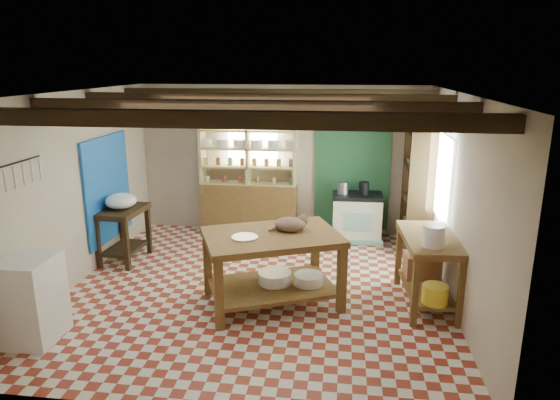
# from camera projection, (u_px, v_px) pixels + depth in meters

# --- Properties ---
(floor) EXTENTS (5.00, 5.00, 0.02)m
(floor) POSITION_uv_depth(u_px,v_px,m) (258.00, 289.00, 6.75)
(floor) COLOR maroon
(floor) RESTS_ON ground
(ceiling) EXTENTS (5.00, 5.00, 0.02)m
(ceiling) POSITION_uv_depth(u_px,v_px,m) (255.00, 93.00, 6.06)
(ceiling) COLOR #46474B
(ceiling) RESTS_ON wall_back
(wall_back) EXTENTS (5.00, 0.04, 2.60)m
(wall_back) POSITION_uv_depth(u_px,v_px,m) (281.00, 160.00, 8.80)
(wall_back) COLOR #C2B29C
(wall_back) RESTS_ON floor
(wall_front) EXTENTS (5.00, 0.04, 2.60)m
(wall_front) POSITION_uv_depth(u_px,v_px,m) (202.00, 275.00, 4.01)
(wall_front) COLOR #C2B29C
(wall_front) RESTS_ON floor
(wall_left) EXTENTS (0.04, 5.00, 2.60)m
(wall_left) POSITION_uv_depth(u_px,v_px,m) (74.00, 190.00, 6.72)
(wall_left) COLOR #C2B29C
(wall_left) RESTS_ON floor
(wall_right) EXTENTS (0.04, 5.00, 2.60)m
(wall_right) POSITION_uv_depth(u_px,v_px,m) (458.00, 203.00, 6.09)
(wall_right) COLOR #C2B29C
(wall_right) RESTS_ON floor
(ceiling_beams) EXTENTS (5.00, 3.80, 0.15)m
(ceiling_beams) POSITION_uv_depth(u_px,v_px,m) (255.00, 103.00, 6.09)
(ceiling_beams) COLOR #302010
(ceiling_beams) RESTS_ON ceiling
(blue_wall_patch) EXTENTS (0.04, 1.40, 1.60)m
(blue_wall_patch) POSITION_uv_depth(u_px,v_px,m) (108.00, 188.00, 7.63)
(blue_wall_patch) COLOR #1758AF
(blue_wall_patch) RESTS_ON wall_left
(green_wall_patch) EXTENTS (1.30, 0.04, 2.30)m
(green_wall_patch) POSITION_uv_depth(u_px,v_px,m) (352.00, 165.00, 8.62)
(green_wall_patch) COLOR #205130
(green_wall_patch) RESTS_ON wall_back
(window_back) EXTENTS (0.90, 0.02, 0.80)m
(window_back) POSITION_uv_depth(u_px,v_px,m) (253.00, 137.00, 8.73)
(window_back) COLOR beige
(window_back) RESTS_ON wall_back
(window_right) EXTENTS (0.02, 1.30, 1.20)m
(window_right) POSITION_uv_depth(u_px,v_px,m) (442.00, 177.00, 7.03)
(window_right) COLOR beige
(window_right) RESTS_ON wall_right
(utensil_rail) EXTENTS (0.06, 0.90, 0.28)m
(utensil_rail) POSITION_uv_depth(u_px,v_px,m) (16.00, 174.00, 5.43)
(utensil_rail) COLOR black
(utensil_rail) RESTS_ON wall_left
(pot_rack) EXTENTS (0.86, 0.12, 0.36)m
(pot_rack) POSITION_uv_depth(u_px,v_px,m) (355.00, 113.00, 7.98)
(pot_rack) COLOR black
(pot_rack) RESTS_ON ceiling
(shelving_unit) EXTENTS (1.70, 0.34, 2.20)m
(shelving_unit) POSITION_uv_depth(u_px,v_px,m) (249.00, 173.00, 8.73)
(shelving_unit) COLOR #D8C17C
(shelving_unit) RESTS_ON floor
(tall_rack) EXTENTS (0.40, 0.86, 2.00)m
(tall_rack) POSITION_uv_depth(u_px,v_px,m) (418.00, 190.00, 7.92)
(tall_rack) COLOR #302010
(tall_rack) RESTS_ON floor
(work_table) EXTENTS (1.93, 1.64, 0.92)m
(work_table) POSITION_uv_depth(u_px,v_px,m) (272.00, 269.00, 6.24)
(work_table) COLOR brown
(work_table) RESTS_ON floor
(stove) EXTENTS (0.84, 0.58, 0.81)m
(stove) POSITION_uv_depth(u_px,v_px,m) (357.00, 217.00, 8.53)
(stove) COLOR beige
(stove) RESTS_ON floor
(prep_table) EXTENTS (0.62, 0.86, 0.84)m
(prep_table) POSITION_uv_depth(u_px,v_px,m) (124.00, 235.00, 7.62)
(prep_table) COLOR #302010
(prep_table) RESTS_ON floor
(white_cabinet) EXTENTS (0.54, 0.65, 0.95)m
(white_cabinet) POSITION_uv_depth(u_px,v_px,m) (31.00, 299.00, 5.41)
(white_cabinet) COLOR white
(white_cabinet) RESTS_ON floor
(right_counter) EXTENTS (0.71, 1.30, 0.91)m
(right_counter) POSITION_uv_depth(u_px,v_px,m) (427.00, 270.00, 6.21)
(right_counter) COLOR brown
(right_counter) RESTS_ON floor
(cat) EXTENTS (0.49, 0.46, 0.18)m
(cat) POSITION_uv_depth(u_px,v_px,m) (290.00, 224.00, 6.21)
(cat) COLOR #86634D
(cat) RESTS_ON work_table
(steel_tray) EXTENTS (0.42, 0.42, 0.02)m
(steel_tray) POSITION_uv_depth(u_px,v_px,m) (245.00, 237.00, 5.98)
(steel_tray) COLOR #B9B8C1
(steel_tray) RESTS_ON work_table
(basin_large) EXTENTS (0.55, 0.55, 0.15)m
(basin_large) POSITION_uv_depth(u_px,v_px,m) (275.00, 277.00, 6.34)
(basin_large) COLOR white
(basin_large) RESTS_ON work_table
(basin_small) EXTENTS (0.49, 0.49, 0.13)m
(basin_small) POSITION_uv_depth(u_px,v_px,m) (308.00, 279.00, 6.30)
(basin_small) COLOR white
(basin_small) RESTS_ON work_table
(kettle_left) EXTENTS (0.18, 0.18, 0.20)m
(kettle_left) POSITION_uv_depth(u_px,v_px,m) (343.00, 188.00, 8.42)
(kettle_left) COLOR #B9B8C1
(kettle_left) RESTS_ON stove
(kettle_right) EXTENTS (0.17, 0.17, 0.21)m
(kettle_right) POSITION_uv_depth(u_px,v_px,m) (364.00, 188.00, 8.38)
(kettle_right) COLOR black
(kettle_right) RESTS_ON stove
(enamel_bowl) EXTENTS (0.49, 0.49, 0.23)m
(enamel_bowl) POSITION_uv_depth(u_px,v_px,m) (121.00, 201.00, 7.48)
(enamel_bowl) COLOR white
(enamel_bowl) RESTS_ON prep_table
(white_bucket) EXTENTS (0.27, 0.27, 0.25)m
(white_bucket) POSITION_uv_depth(u_px,v_px,m) (434.00, 236.00, 5.72)
(white_bucket) COLOR white
(white_bucket) RESTS_ON right_counter
(wicker_basket) EXTENTS (0.46, 0.38, 0.31)m
(wicker_basket) POSITION_uv_depth(u_px,v_px,m) (422.00, 266.00, 6.52)
(wicker_basket) COLOR #9D643F
(wicker_basket) RESTS_ON right_counter
(yellow_tub) EXTENTS (0.32, 0.32, 0.22)m
(yellow_tub) POSITION_uv_depth(u_px,v_px,m) (435.00, 294.00, 5.81)
(yellow_tub) COLOR yellow
(yellow_tub) RESTS_ON right_counter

